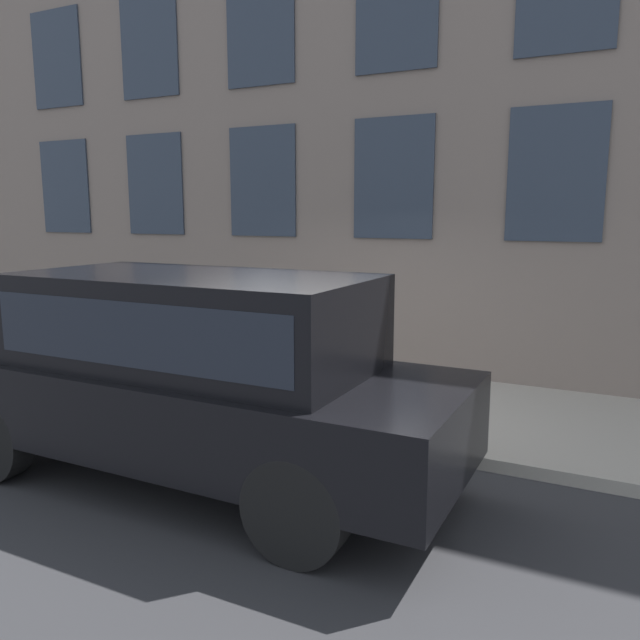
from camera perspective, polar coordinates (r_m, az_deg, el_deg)
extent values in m
plane|color=#2D2D30|center=(7.03, -1.87, -10.71)|extent=(80.00, 80.00, 0.00)
cube|color=#A8A093|center=(8.23, 2.91, -7.17)|extent=(2.86, 60.00, 0.13)
cube|color=gray|center=(9.72, 7.36, 25.67)|extent=(0.30, 40.00, 10.28)
cube|color=#2D3847|center=(8.69, 20.75, 12.38)|extent=(0.03, 1.20, 1.71)
cube|color=#2D3847|center=(9.20, 6.70, 12.75)|extent=(0.03, 1.20, 1.71)
cube|color=#2D3847|center=(10.16, -5.30, 12.48)|extent=(0.03, 1.20, 1.71)
cube|color=#2D3847|center=(11.47, -14.86, 11.88)|extent=(0.03, 1.20, 1.71)
cube|color=#2D3847|center=(13.02, -22.27, 11.20)|extent=(0.03, 1.20, 1.71)
cube|color=#2D3847|center=(9.60, 7.00, 26.60)|extent=(0.03, 1.20, 1.71)
cube|color=#2D3847|center=(10.53, -5.51, 25.10)|extent=(0.03, 1.20, 1.71)
cube|color=#2D3847|center=(11.80, -15.38, 23.12)|extent=(0.03, 1.20, 1.71)
cube|color=#2D3847|center=(13.31, -22.95, 21.13)|extent=(0.03, 1.20, 1.71)
cylinder|color=gray|center=(7.13, 2.77, -9.15)|extent=(0.28, 0.28, 0.04)
cylinder|color=gray|center=(7.05, 2.79, -7.17)|extent=(0.21, 0.21, 0.55)
sphere|color=slate|center=(6.98, 2.81, -5.00)|extent=(0.22, 0.22, 0.22)
cylinder|color=black|center=(6.96, 2.81, -4.47)|extent=(0.07, 0.07, 0.09)
cylinder|color=gray|center=(6.97, 3.97, -6.81)|extent=(0.09, 0.10, 0.09)
cylinder|color=gray|center=(7.09, 1.64, -6.50)|extent=(0.09, 0.10, 0.09)
cylinder|color=#232328|center=(7.47, -2.84, -6.01)|extent=(0.09, 0.09, 0.60)
cylinder|color=#232328|center=(7.58, -2.38, -5.78)|extent=(0.09, 0.09, 0.60)
cube|color=#72288C|center=(7.40, -2.64, -1.98)|extent=(0.16, 0.11, 0.45)
cylinder|color=#72288C|center=(7.30, -3.08, -2.06)|extent=(0.07, 0.07, 0.43)
cylinder|color=#72288C|center=(7.50, -2.21, -1.74)|extent=(0.07, 0.07, 0.43)
sphere|color=brown|center=(7.34, -2.66, 0.50)|extent=(0.20, 0.20, 0.20)
cylinder|color=black|center=(7.59, -17.84, -6.47)|extent=(0.24, 0.80, 0.80)
cylinder|color=black|center=(4.58, -2.21, -16.94)|extent=(0.24, 0.80, 0.80)
cylinder|color=black|center=(5.90, 5.34, -10.71)|extent=(0.24, 0.80, 0.80)
cube|color=black|center=(5.90, -12.23, -7.21)|extent=(1.82, 5.14, 0.72)
cube|color=black|center=(5.65, -11.49, 0.05)|extent=(1.60, 3.19, 0.81)
cube|color=#1E232D|center=(5.65, -11.49, 0.05)|extent=(1.61, 2.93, 0.52)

